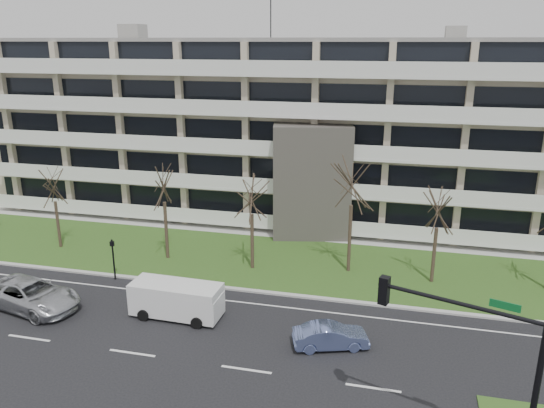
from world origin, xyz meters
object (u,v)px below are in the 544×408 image
(blue_sedan, at_px, (331,336))
(white_van, at_px, (177,297))
(silver_pickup, at_px, (31,295))
(pedestrian_signal, at_px, (113,254))
(traffic_signal, at_px, (478,359))

(blue_sedan, relative_size, white_van, 0.74)
(blue_sedan, xyz_separation_m, white_van, (-8.87, 1.13, 0.56))
(blue_sedan, bearing_deg, silver_pickup, 71.44)
(blue_sedan, distance_m, white_van, 8.96)
(white_van, distance_m, pedestrian_signal, 7.03)
(silver_pickup, height_order, blue_sedan, silver_pickup)
(silver_pickup, bearing_deg, traffic_signal, -92.88)
(white_van, relative_size, pedestrian_signal, 1.86)
(white_van, xyz_separation_m, pedestrian_signal, (-6.02, 3.59, 0.59))
(silver_pickup, relative_size, pedestrian_signal, 2.18)
(blue_sedan, relative_size, pedestrian_signal, 1.37)
(white_van, distance_m, traffic_signal, 16.99)
(traffic_signal, bearing_deg, white_van, 171.26)
(silver_pickup, height_order, white_van, white_van)
(white_van, xyz_separation_m, traffic_signal, (14.80, -7.70, 3.23))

